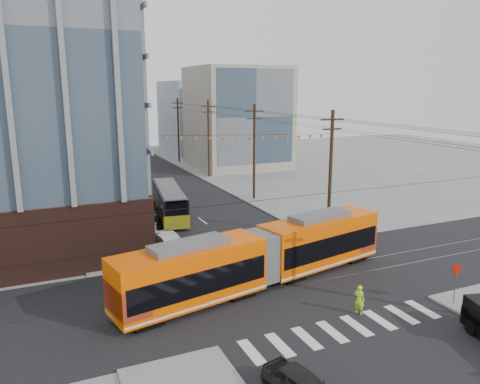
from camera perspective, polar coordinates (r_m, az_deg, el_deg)
The scene contains 14 objects.
ground at distance 29.24m, azimuth 9.03°, elevation -13.54°, with size 160.00×160.00×0.00m, color slate.
bg_bldg_nw_near at distance 73.96m, azimuth -26.15°, elevation 8.43°, with size 18.00×16.00×18.00m, color #8C99A5.
bg_bldg_ne_near at distance 76.40m, azimuth -0.36°, elevation 9.05°, with size 14.00×14.00×16.00m, color gray.
bg_bldg_nw_far at distance 93.87m, azimuth -24.03°, elevation 9.87°, with size 16.00×18.00×20.00m, color gray.
bg_bldg_ne_far at distance 95.74m, azimuth -4.12°, elevation 9.15°, with size 16.00×16.00×14.00m, color #8C99A5.
utility_pole_far at distance 81.52m, azimuth -7.52°, elevation 7.41°, with size 0.30×0.30×11.00m, color black.
streetcar at distance 31.02m, azimuth 2.56°, elevation -7.90°, with size 20.20×2.84×3.89m, color #F65500, non-canonical shape.
city_bus at distance 47.62m, azimuth -8.60°, elevation -1.18°, with size 2.37×10.93×3.10m, color black, non-canonical shape.
parked_car_silver at distance 38.80m, azimuth -9.63°, elevation -5.70°, with size 1.53×4.39×1.45m, color #A7A7A7.
parked_car_white at distance 42.34m, azimuth -11.29°, elevation -4.33°, with size 1.78×4.39×1.27m, color silver.
parked_car_grey at distance 47.10m, azimuth -11.56°, elevation -2.50°, with size 2.39×5.18×1.44m, color #5D5E5F.
pedestrian at distance 28.47m, azimuth 14.33°, elevation -12.59°, with size 0.64×0.42×1.76m, color #B0F61D.
stop_sign at distance 31.20m, azimuth 24.73°, elevation -10.35°, with size 0.76×0.76×2.50m, color #A30B00, non-canonical shape.
jersey_barrier at distance 43.53m, azimuth 8.93°, elevation -4.11°, with size 0.85×3.80×0.76m, color gray.
Camera 1 is at (-14.62, -21.82, 12.84)m, focal length 35.00 mm.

